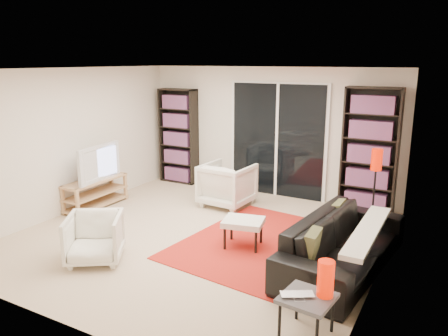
{
  "coord_description": "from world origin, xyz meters",
  "views": [
    {
      "loc": [
        3.2,
        -5.06,
        2.52
      ],
      "look_at": [
        0.25,
        0.3,
        1.0
      ],
      "focal_mm": 35.0,
      "sensor_mm": 36.0,
      "label": 1
    }
  ],
  "objects": [
    {
      "name": "sofa",
      "position": [
        2.1,
        -0.02,
        0.33
      ],
      "size": [
        1.14,
        2.37,
        0.67
      ],
      "primitive_type": "imported",
      "rotation": [
        0.0,
        0.0,
        1.46
      ],
      "color": "black",
      "rests_on": "floor"
    },
    {
      "name": "armchair_back",
      "position": [
        -0.32,
        1.45,
        0.38
      ],
      "size": [
        0.86,
        0.88,
        0.76
      ],
      "primitive_type": "imported",
      "rotation": [
        0.0,
        0.0,
        3.09
      ],
      "color": "silver",
      "rests_on": "floor"
    },
    {
      "name": "rug",
      "position": [
        0.88,
        0.21,
        0.01
      ],
      "size": [
        2.16,
        2.76,
        0.01
      ],
      "primitive_type": "cube",
      "rotation": [
        0.0,
        0.0,
        -0.11
      ],
      "color": "red",
      "rests_on": "floor"
    },
    {
      "name": "wall_front",
      "position": [
        0.0,
        -2.5,
        1.2
      ],
      "size": [
        5.0,
        0.02,
        2.4
      ],
      "primitive_type": "cube",
      "color": "silver",
      "rests_on": "ground"
    },
    {
      "name": "tv_stand",
      "position": [
        -2.29,
        0.26,
        0.26
      ],
      "size": [
        0.39,
        1.23,
        0.5
      ],
      "color": "tan",
      "rests_on": "floor"
    },
    {
      "name": "wall_left",
      "position": [
        -2.5,
        0.0,
        1.2
      ],
      "size": [
        0.02,
        5.0,
        2.4
      ],
      "primitive_type": "cube",
      "color": "silver",
      "rests_on": "ground"
    },
    {
      "name": "sliding_door",
      "position": [
        0.2,
        2.46,
        1.05
      ],
      "size": [
        1.92,
        0.08,
        2.16
      ],
      "color": "white",
      "rests_on": "ground"
    },
    {
      "name": "ceiling",
      "position": [
        0.0,
        0.0,
        2.4
      ],
      "size": [
        5.0,
        5.0,
        0.02
      ],
      "primitive_type": "cube",
      "color": "white",
      "rests_on": "wall_back"
    },
    {
      "name": "bookshelf_right",
      "position": [
        1.9,
        2.33,
        1.05
      ],
      "size": [
        0.9,
        0.3,
        2.1
      ],
      "color": "black",
      "rests_on": "ground"
    },
    {
      "name": "wall_back",
      "position": [
        0.0,
        2.5,
        1.2
      ],
      "size": [
        5.0,
        0.02,
        2.4
      ],
      "primitive_type": "cube",
      "color": "silver",
      "rests_on": "ground"
    },
    {
      "name": "armchair_front",
      "position": [
        -0.75,
        -1.32,
        0.31
      ],
      "size": [
        0.93,
        0.94,
        0.62
      ],
      "primitive_type": "imported",
      "rotation": [
        0.0,
        0.0,
        0.58
      ],
      "color": "silver",
      "rests_on": "floor"
    },
    {
      "name": "side_table",
      "position": [
        2.13,
        -1.52,
        0.35
      ],
      "size": [
        0.51,
        0.51,
        0.4
      ],
      "color": "#47474B",
      "rests_on": "floor"
    },
    {
      "name": "floor",
      "position": [
        0.0,
        0.0,
        0.0
      ],
      "size": [
        5.0,
        5.0,
        0.0
      ],
      "primitive_type": "plane",
      "color": "beige",
      "rests_on": "ground"
    },
    {
      "name": "wall_right",
      "position": [
        2.5,
        0.0,
        1.2
      ],
      "size": [
        0.02,
        5.0,
        2.4
      ],
      "primitive_type": "cube",
      "color": "silver",
      "rests_on": "ground"
    },
    {
      "name": "table_lamp",
      "position": [
        2.27,
        -1.43,
        0.57
      ],
      "size": [
        0.15,
        0.15,
        0.35
      ],
      "primitive_type": "cylinder",
      "color": "red",
      "rests_on": "side_table"
    },
    {
      "name": "floor_lamp",
      "position": [
        2.13,
        1.68,
        0.91
      ],
      "size": [
        0.18,
        0.18,
        1.22
      ],
      "color": "black",
      "rests_on": "floor"
    },
    {
      "name": "tv",
      "position": [
        -2.27,
        0.26,
        0.81
      ],
      "size": [
        0.27,
        1.07,
        0.61
      ],
      "primitive_type": "imported",
      "rotation": [
        0.0,
        0.0,
        1.69
      ],
      "color": "black",
      "rests_on": "tv_stand"
    },
    {
      "name": "ottoman",
      "position": [
        0.73,
        -0.01,
        0.34
      ],
      "size": [
        0.62,
        0.55,
        0.4
      ],
      "color": "silver",
      "rests_on": "floor"
    },
    {
      "name": "laptop",
      "position": [
        2.07,
        -1.6,
        0.41
      ],
      "size": [
        0.37,
        0.33,
        0.02
      ],
      "primitive_type": "imported",
      "rotation": [
        0.0,
        0.0,
        0.53
      ],
      "color": "silver",
      "rests_on": "side_table"
    },
    {
      "name": "bookshelf_left",
      "position": [
        -1.95,
        2.33,
        0.98
      ],
      "size": [
        0.8,
        0.3,
        1.95
      ],
      "color": "black",
      "rests_on": "ground"
    }
  ]
}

